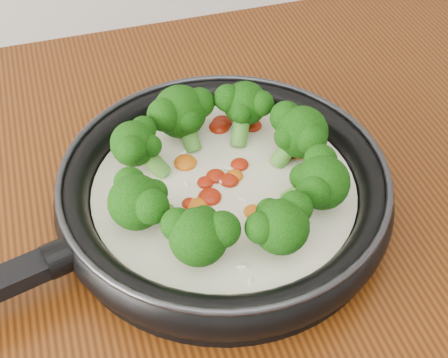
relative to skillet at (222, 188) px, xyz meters
name	(u,v)px	position (x,y,z in m)	size (l,w,h in m)	color
skillet	(222,188)	(0.00, 0.00, 0.00)	(0.59, 0.44, 0.10)	black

